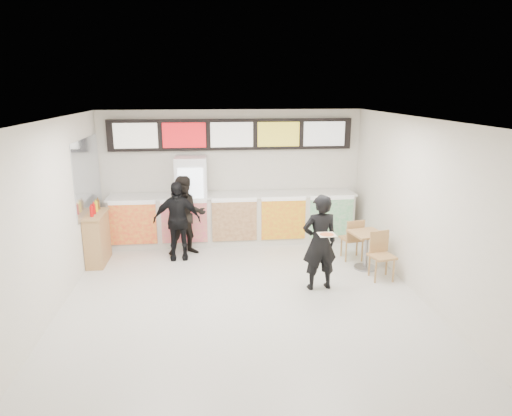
{
  "coord_description": "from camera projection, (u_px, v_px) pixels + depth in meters",
  "views": [
    {
      "loc": [
        -0.54,
        -6.96,
        3.47
      ],
      "look_at": [
        0.32,
        1.2,
        1.3
      ],
      "focal_mm": 32.0,
      "sensor_mm": 36.0,
      "label": 1
    }
  ],
  "objects": [
    {
      "name": "wall_left",
      "position": [
        48.0,
        221.0,
        6.95
      ],
      "size": [
        0.0,
        7.0,
        7.0
      ],
      "primitive_type": "plane",
      "rotation": [
        1.57,
        0.0,
        1.57
      ],
      "color": "silver",
      "rests_on": "floor"
    },
    {
      "name": "pizza_slice",
      "position": [
        327.0,
        234.0,
        7.44
      ],
      "size": [
        0.36,
        0.36,
        0.02
      ],
      "color": "beige",
      "rests_on": "customer_main"
    },
    {
      "name": "wall_right",
      "position": [
        424.0,
        211.0,
        7.56
      ],
      "size": [
        0.0,
        7.0,
        7.0
      ],
      "primitive_type": "plane",
      "rotation": [
        1.57,
        0.0,
        -1.57
      ],
      "color": "silver",
      "rests_on": "floor"
    },
    {
      "name": "floor",
      "position": [
        245.0,
        302.0,
        7.64
      ],
      "size": [
        7.0,
        7.0,
        0.0
      ],
      "primitive_type": "plane",
      "color": "beige",
      "rests_on": "ground"
    },
    {
      "name": "customer_mid",
      "position": [
        177.0,
        221.0,
        9.38
      ],
      "size": [
        0.98,
        0.44,
        1.65
      ],
      "primitive_type": "imported",
      "rotation": [
        0.0,
        0.0,
        0.04
      ],
      "color": "black",
      "rests_on": "floor"
    },
    {
      "name": "cafe_table",
      "position": [
        366.0,
        244.0,
        8.93
      ],
      "size": [
        0.73,
        1.57,
        0.89
      ],
      "rotation": [
        0.0,
        0.0,
        0.21
      ],
      "color": "tan",
      "rests_on": "floor"
    },
    {
      "name": "wall_back",
      "position": [
        232.0,
        175.0,
        10.62
      ],
      "size": [
        6.0,
        0.0,
        6.0
      ],
      "primitive_type": "plane",
      "rotation": [
        1.57,
        0.0,
        0.0
      ],
      "color": "silver",
      "rests_on": "floor"
    },
    {
      "name": "menu_board",
      "position": [
        232.0,
        134.0,
        10.29
      ],
      "size": [
        5.5,
        0.14,
        0.7
      ],
      "color": "black",
      "rests_on": "wall_back"
    },
    {
      "name": "mirror_panel",
      "position": [
        88.0,
        175.0,
        9.24
      ],
      "size": [
        0.01,
        2.0,
        1.5
      ],
      "primitive_type": "cube",
      "color": "#B2B7BF",
      "rests_on": "wall_left"
    },
    {
      "name": "customer_main",
      "position": [
        320.0,
        242.0,
        7.95
      ],
      "size": [
        0.67,
        0.48,
        1.72
      ],
      "primitive_type": "imported",
      "rotation": [
        0.0,
        0.0,
        3.26
      ],
      "color": "black",
      "rests_on": "floor"
    },
    {
      "name": "service_counter",
      "position": [
        234.0,
        218.0,
        10.46
      ],
      "size": [
        5.56,
        0.77,
        1.14
      ],
      "color": "silver",
      "rests_on": "floor"
    },
    {
      "name": "condiment_ledge",
      "position": [
        97.0,
        238.0,
        9.22
      ],
      "size": [
        0.38,
        0.94,
        1.25
      ],
      "color": "tan",
      "rests_on": "floor"
    },
    {
      "name": "customer_left",
      "position": [
        186.0,
        216.0,
        9.62
      ],
      "size": [
        0.93,
        0.78,
        1.71
      ],
      "primitive_type": "imported",
      "rotation": [
        0.0,
        0.0,
        0.17
      ],
      "color": "black",
      "rests_on": "floor"
    },
    {
      "name": "ceiling",
      "position": [
        243.0,
        120.0,
        6.87
      ],
      "size": [
        7.0,
        7.0,
        0.0
      ],
      "primitive_type": "plane",
      "rotation": [
        3.14,
        0.0,
        0.0
      ],
      "color": "white",
      "rests_on": "wall_back"
    },
    {
      "name": "drinks_fridge",
      "position": [
        192.0,
        201.0,
        10.28
      ],
      "size": [
        0.7,
        0.67,
        2.0
      ],
      "color": "white",
      "rests_on": "floor"
    }
  ]
}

